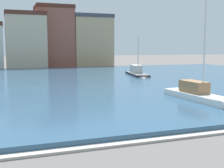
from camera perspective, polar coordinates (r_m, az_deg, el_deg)
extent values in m
cube|color=#2D5170|center=(36.38, -14.28, 0.25)|extent=(83.86, 47.58, 0.36)
cube|color=#ADA89E|center=(13.14, -3.65, -11.90)|extent=(83.86, 0.50, 0.12)
cube|color=black|center=(43.26, 4.77, 1.63)|extent=(3.11, 7.50, 0.58)
ellipsoid|color=black|center=(39.93, 6.01, 1.17)|extent=(2.09, 2.80, 0.55)
cube|color=slate|center=(43.23, 4.78, 2.05)|extent=(3.05, 7.35, 0.06)
cube|color=silver|center=(43.71, 4.61, 2.89)|extent=(1.73, 2.74, 1.12)
cylinder|color=silver|center=(42.55, 5.00, 5.50)|extent=(0.12, 0.12, 5.29)
cylinder|color=silver|center=(43.87, 4.55, 3.27)|extent=(0.53, 2.52, 0.08)
cube|color=white|center=(23.62, 16.02, -2.83)|extent=(1.93, 7.05, 0.78)
cube|color=silver|center=(23.56, 16.06, -1.82)|extent=(1.90, 6.91, 0.06)
cube|color=#9E7047|center=(23.90, 15.32, -0.51)|extent=(1.24, 2.49, 0.90)
cylinder|color=silver|center=(22.89, 17.17, 6.60)|extent=(0.12, 0.12, 6.99)
cylinder|color=silver|center=(23.99, 15.09, 0.46)|extent=(0.19, 2.45, 0.08)
cube|color=#C6B293|center=(63.22, -16.07, 7.56)|extent=(7.70, 6.67, 10.47)
cube|color=#51281E|center=(63.55, -16.24, 12.64)|extent=(7.86, 6.81, 0.80)
cube|color=#8E5142|center=(66.42, -10.92, 8.45)|extent=(7.68, 7.34, 12.30)
cube|color=#51281E|center=(66.93, -11.05, 14.06)|extent=(7.84, 7.49, 0.80)
cube|color=tan|center=(68.25, -4.06, 7.83)|extent=(8.46, 7.76, 10.67)
cube|color=#42424C|center=(68.58, -4.11, 12.62)|extent=(8.63, 7.92, 0.80)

